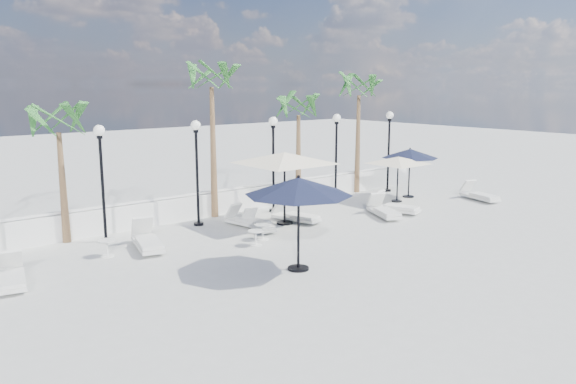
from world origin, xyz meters
TOP-DOWN VIEW (x-y plane):
  - ground at (0.00, 0.00)m, footprint 100.00×100.00m
  - balustrade at (0.00, 7.50)m, footprint 26.00×0.30m
  - lamppost_2 at (-3.50, 6.50)m, footprint 0.36×0.36m
  - lamppost_3 at (0.00, 6.50)m, footprint 0.36×0.36m
  - lamppost_4 at (3.50, 6.50)m, footprint 0.36×0.36m
  - lamppost_5 at (7.00, 6.50)m, footprint 0.36×0.36m
  - lamppost_6 at (10.50, 6.50)m, footprint 0.36×0.36m
  - palm_1 at (-4.50, 7.30)m, footprint 2.60×2.60m
  - palm_2 at (1.20, 7.30)m, footprint 2.60×2.60m
  - palm_3 at (5.50, 7.30)m, footprint 2.60×2.60m
  - palm_4 at (9.20, 7.30)m, footprint 2.60×2.60m
  - lounger_1 at (-6.95, 4.03)m, footprint 0.97×1.94m
  - lounger_2 at (-2.81, 4.85)m, footprint 1.21×2.24m
  - lounger_3 at (1.26, 5.16)m, footprint 0.96×1.94m
  - lounger_4 at (3.10, 4.63)m, footprint 1.08×2.03m
  - lounger_5 at (7.14, 3.24)m, footprint 1.18×2.12m
  - lounger_6 at (1.28, 4.54)m, footprint 0.76×1.74m
  - lounger_7 at (6.27, 3.04)m, footprint 1.42×2.09m
  - lounger_8 at (12.01, 2.44)m, footprint 1.11×2.07m
  - side_table_0 at (-4.09, 4.91)m, footprint 0.53×0.53m
  - side_table_1 at (0.06, 3.02)m, footprint 0.51×0.51m
  - side_table_2 at (0.64, 3.43)m, footprint 0.54×0.54m
  - parasol_navy_mid at (-0.43, 0.34)m, footprint 2.99×2.99m
  - parasol_navy_right at (10.14, 4.94)m, footprint 2.55×2.55m
  - parasol_cream_sq_a at (2.57, 4.64)m, footprint 5.85×5.85m
  - parasol_cream_sq_b at (8.95, 4.62)m, footprint 4.29×4.29m

SIDE VIEW (x-z plane):
  - ground at x=0.00m, z-range 0.00..0.00m
  - lounger_6 at x=1.28m, z-range -0.10..0.53m
  - lounger_1 at x=-6.95m, z-range -0.11..0.58m
  - lounger_3 at x=1.26m, z-range -0.11..0.58m
  - lounger_4 at x=3.10m, z-range -0.12..0.61m
  - lounger_8 at x=12.01m, z-range -0.12..0.62m
  - lounger_7 at x=6.27m, z-range -0.12..0.63m
  - lounger_5 at x=7.14m, z-range -0.12..0.63m
  - lounger_2 at x=-2.81m, z-range -0.13..0.67m
  - side_table_1 at x=0.06m, z-range 0.05..0.55m
  - side_table_0 at x=-4.09m, z-range 0.05..0.56m
  - side_table_2 at x=0.64m, z-range 0.05..0.57m
  - balustrade at x=0.00m, z-range -0.04..0.97m
  - parasol_cream_sq_b at x=8.95m, z-range 0.91..3.06m
  - parasol_navy_right at x=10.14m, z-range 0.86..3.15m
  - parasol_navy_mid at x=-0.43m, z-range 1.01..3.70m
  - lamppost_2 at x=-3.50m, z-range 0.57..4.41m
  - lamppost_3 at x=0.00m, z-range 0.57..4.41m
  - lamppost_4 at x=3.50m, z-range 0.57..4.41m
  - lamppost_5 at x=7.00m, z-range 0.57..4.41m
  - lamppost_6 at x=10.50m, z-range 0.57..4.41m
  - parasol_cream_sq_a at x=2.57m, z-range 1.22..4.10m
  - palm_1 at x=-4.50m, z-range 1.40..6.10m
  - palm_3 at x=5.50m, z-range 1.50..6.40m
  - palm_4 at x=9.20m, z-range 1.88..7.58m
  - palm_2 at x=1.20m, z-range 2.07..8.17m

